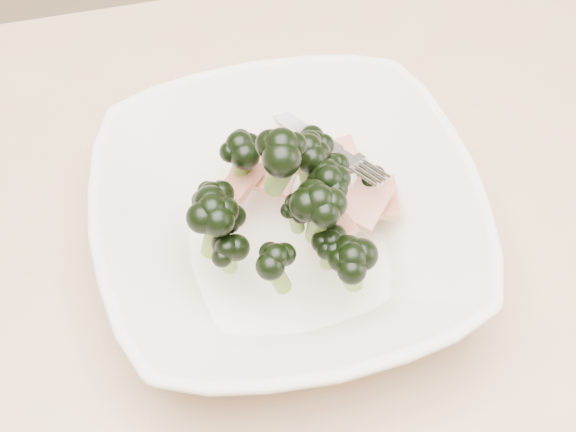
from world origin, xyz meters
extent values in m
cube|color=tan|center=(0.00, 0.00, 0.73)|extent=(1.20, 0.80, 0.04)
cylinder|color=tan|center=(0.55, 0.35, 0.35)|extent=(0.06, 0.06, 0.71)
imported|color=beige|center=(0.08, 0.06, 0.79)|extent=(0.31, 0.31, 0.07)
cylinder|color=olive|center=(0.02, 0.08, 0.80)|extent=(0.02, 0.02, 0.04)
ellipsoid|color=black|center=(0.02, 0.08, 0.82)|extent=(0.03, 0.03, 0.03)
cylinder|color=olive|center=(0.09, 0.03, 0.83)|extent=(0.02, 0.02, 0.05)
ellipsoid|color=black|center=(0.09, 0.03, 0.86)|extent=(0.04, 0.04, 0.03)
cylinder|color=olive|center=(0.11, 0.00, 0.80)|extent=(0.03, 0.02, 0.04)
ellipsoid|color=black|center=(0.11, 0.00, 0.83)|extent=(0.04, 0.04, 0.03)
cylinder|color=olive|center=(0.02, 0.03, 0.80)|extent=(0.01, 0.02, 0.03)
ellipsoid|color=black|center=(0.02, 0.03, 0.81)|extent=(0.03, 0.03, 0.03)
cylinder|color=olive|center=(0.08, 0.04, 0.83)|extent=(0.02, 0.02, 0.03)
ellipsoid|color=black|center=(0.08, 0.04, 0.84)|extent=(0.03, 0.03, 0.02)
cylinder|color=olive|center=(0.10, 0.09, 0.82)|extent=(0.02, 0.02, 0.04)
ellipsoid|color=black|center=(0.10, 0.09, 0.85)|extent=(0.04, 0.04, 0.03)
cylinder|color=olive|center=(0.05, 0.12, 0.81)|extent=(0.02, 0.02, 0.04)
ellipsoid|color=black|center=(0.05, 0.12, 0.83)|extent=(0.04, 0.04, 0.03)
cylinder|color=olive|center=(0.11, 0.10, 0.81)|extent=(0.02, 0.01, 0.04)
ellipsoid|color=black|center=(0.11, 0.10, 0.84)|extent=(0.03, 0.03, 0.02)
cylinder|color=olive|center=(0.03, 0.06, 0.81)|extent=(0.01, 0.02, 0.03)
ellipsoid|color=black|center=(0.03, 0.06, 0.82)|extent=(0.03, 0.03, 0.02)
cylinder|color=olive|center=(0.11, 0.00, 0.80)|extent=(0.02, 0.01, 0.03)
ellipsoid|color=black|center=(0.11, 0.00, 0.82)|extent=(0.03, 0.03, 0.02)
cylinder|color=olive|center=(0.07, 0.07, 0.85)|extent=(0.03, 0.03, 0.05)
ellipsoid|color=black|center=(0.07, 0.07, 0.88)|extent=(0.04, 0.04, 0.03)
cylinder|color=olive|center=(0.05, 0.01, 0.81)|extent=(0.02, 0.02, 0.04)
ellipsoid|color=black|center=(0.05, 0.01, 0.83)|extent=(0.03, 0.03, 0.03)
cylinder|color=olive|center=(0.11, 0.06, 0.82)|extent=(0.02, 0.02, 0.04)
ellipsoid|color=black|center=(0.11, 0.06, 0.84)|extent=(0.04, 0.04, 0.03)
cylinder|color=olive|center=(0.02, 0.05, 0.81)|extent=(0.03, 0.03, 0.05)
ellipsoid|color=black|center=(0.02, 0.05, 0.84)|extent=(0.04, 0.04, 0.03)
cylinder|color=olive|center=(0.10, 0.02, 0.81)|extent=(0.02, 0.02, 0.03)
ellipsoid|color=black|center=(0.10, 0.02, 0.82)|extent=(0.03, 0.03, 0.02)
cylinder|color=olive|center=(0.11, 0.08, 0.81)|extent=(0.01, 0.01, 0.04)
ellipsoid|color=black|center=(0.11, 0.08, 0.84)|extent=(0.03, 0.03, 0.02)
cylinder|color=olive|center=(0.15, 0.08, 0.79)|extent=(0.01, 0.02, 0.03)
ellipsoid|color=black|center=(0.15, 0.08, 0.80)|extent=(0.03, 0.03, 0.02)
cube|color=maroon|center=(0.11, 0.12, 0.80)|extent=(0.04, 0.04, 0.02)
cube|color=maroon|center=(0.07, 0.12, 0.79)|extent=(0.06, 0.06, 0.01)
cube|color=maroon|center=(0.05, 0.11, 0.80)|extent=(0.04, 0.04, 0.02)
cube|color=maroon|center=(0.11, 0.05, 0.80)|extent=(0.03, 0.04, 0.02)
cube|color=maroon|center=(0.16, 0.07, 0.79)|extent=(0.04, 0.05, 0.01)
cube|color=maroon|center=(0.12, 0.11, 0.80)|extent=(0.05, 0.04, 0.02)
cube|color=maroon|center=(0.14, 0.06, 0.80)|extent=(0.05, 0.05, 0.01)
camera|label=1|loc=(0.00, -0.29, 1.32)|focal=50.00mm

